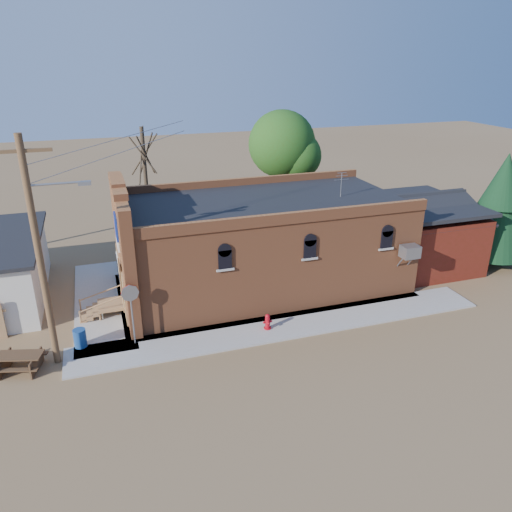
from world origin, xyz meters
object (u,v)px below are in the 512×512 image
object	(u,v)px
brick_bar	(257,244)
utility_pole	(40,251)
fire_hydrant	(268,322)
stop_sign	(131,299)
trash_barrel	(80,338)
picnic_table	(20,360)

from	to	relation	value
brick_bar	utility_pole	distance (m)	10.96
fire_hydrant	stop_sign	size ratio (longest dim) A/B	0.27
trash_barrel	picnic_table	size ratio (longest dim) A/B	0.40
utility_pole	fire_hydrant	xyz separation A→B (m)	(8.74, -0.32, -4.33)
utility_pole	stop_sign	bearing A→B (deg)	5.99
utility_pole	brick_bar	bearing A→B (deg)	23.69
fire_hydrant	picnic_table	world-z (taller)	fire_hydrant
brick_bar	fire_hydrant	xyz separation A→B (m)	(-1.04, -4.61, -1.90)
brick_bar	fire_hydrant	size ratio (longest dim) A/B	22.63
brick_bar	picnic_table	bearing A→B (deg)	-158.04
brick_bar	trash_barrel	distance (m)	9.80
trash_barrel	utility_pole	bearing A→B (deg)	-138.33
utility_pole	fire_hydrant	size ratio (longest dim) A/B	12.42
fire_hydrant	utility_pole	bearing A→B (deg)	157.49
brick_bar	fire_hydrant	distance (m)	5.10
trash_barrel	stop_sign	bearing A→B (deg)	-11.30
utility_pole	stop_sign	distance (m)	4.00
fire_hydrant	trash_barrel	distance (m)	7.97
utility_pole	picnic_table	size ratio (longest dim) A/B	4.54
brick_bar	picnic_table	size ratio (longest dim) A/B	8.28
trash_barrel	picnic_table	bearing A→B (deg)	-156.64
fire_hydrant	picnic_table	size ratio (longest dim) A/B	0.37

